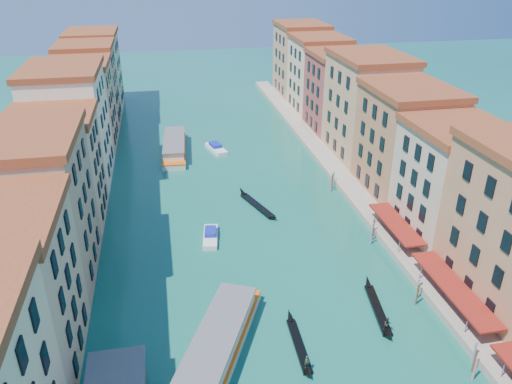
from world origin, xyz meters
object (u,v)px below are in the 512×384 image
Objects in this scene: vaporetto_near at (218,344)px; gondola_right at (378,309)px; vaporetto_far at (175,146)px; gondola_fore at (299,344)px.

vaporetto_near is 1.72× the size of gondola_right.
vaporetto_far is at bearing 116.33° from vaporetto_near.
vaporetto_near is 0.99× the size of vaporetto_far.
vaporetto_near reaches higher than gondola_right.
gondola_fore is (10.42, -60.52, -0.99)m from vaporetto_far.
vaporetto_near reaches higher than vaporetto_far.
vaporetto_far is 61.41m from gondola_fore.
gondola_fore is 0.91× the size of gondola_right.
vaporetto_far is at bearing 119.21° from gondola_right.
vaporetto_far is 1.74× the size of gondola_right.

